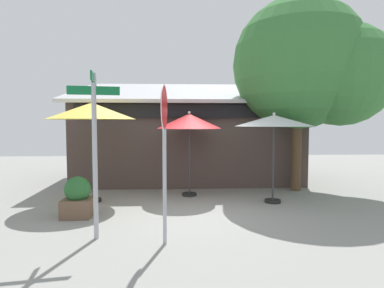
% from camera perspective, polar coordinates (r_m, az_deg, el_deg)
% --- Properties ---
extents(ground_plane, '(28.00, 28.00, 0.10)m').
position_cam_1_polar(ground_plane, '(8.22, 0.41, -12.09)').
color(ground_plane, gray).
extents(cafe_building, '(8.54, 5.14, 4.02)m').
position_cam_1_polar(cafe_building, '(12.91, -0.82, 0.92)').
color(cafe_building, '#473833').
rests_on(cafe_building, ground).
extents(street_sign_post, '(0.94, 1.00, 3.11)m').
position_cam_1_polar(street_sign_post, '(6.28, -16.83, 1.11)').
color(street_sign_post, '#A8AAB2').
rests_on(street_sign_post, ground).
extents(stop_sign, '(0.10, 0.82, 2.87)m').
position_cam_1_polar(stop_sign, '(5.74, -4.91, 2.06)').
color(stop_sign, '#A8AAB2').
rests_on(stop_sign, ground).
extents(patio_umbrella_mustard_left, '(2.42, 2.42, 2.82)m').
position_cam_1_polar(patio_umbrella_mustard_left, '(9.34, -17.29, 5.48)').
color(patio_umbrella_mustard_left, black).
rests_on(patio_umbrella_mustard_left, ground).
extents(patio_umbrella_crimson_center, '(1.94, 1.94, 2.54)m').
position_cam_1_polar(patio_umbrella_crimson_center, '(9.64, -0.49, 3.92)').
color(patio_umbrella_crimson_center, black).
rests_on(patio_umbrella_crimson_center, ground).
extents(patio_umbrella_ivory_right, '(2.15, 2.15, 2.48)m').
position_cam_1_polar(patio_umbrella_ivory_right, '(9.07, 14.26, 3.84)').
color(patio_umbrella_ivory_right, black).
rests_on(patio_umbrella_ivory_right, ground).
extents(shade_tree, '(4.77, 4.15, 6.15)m').
position_cam_1_polar(shade_tree, '(11.08, 20.20, 12.60)').
color(shade_tree, brown).
rests_on(shade_tree, ground).
extents(sidewalk_planter, '(0.67, 0.67, 0.95)m').
position_cam_1_polar(sidewalk_planter, '(8.09, -19.53, -8.96)').
color(sidewalk_planter, brown).
rests_on(sidewalk_planter, ground).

